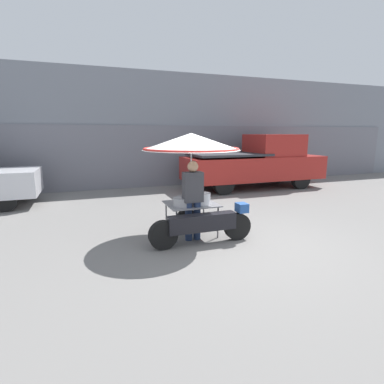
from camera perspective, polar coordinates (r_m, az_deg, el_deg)
The scene contains 5 objects.
ground_plane at distance 6.00m, azimuth 7.54°, elevation -9.51°, with size 36.00×36.00×0.00m, color slate.
shopfront_building at distance 12.94m, azimuth -8.38°, elevation 11.49°, with size 28.00×2.06×4.43m.
vendor_motorcycle_cart at distance 6.01m, azimuth 0.08°, elevation 7.01°, with size 2.07×1.97×2.11m.
vendor_person at distance 5.86m, azimuth 0.16°, elevation -0.89°, with size 0.38×0.22×1.58m.
pickup_truck at distance 11.86m, azimuth 12.25°, elevation 5.45°, with size 5.42×1.84×2.06m.
Camera 1 is at (-2.62, -4.96, 2.11)m, focal length 28.00 mm.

